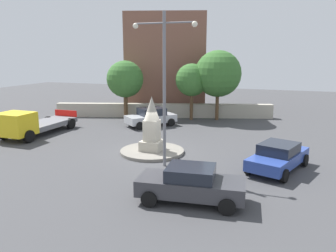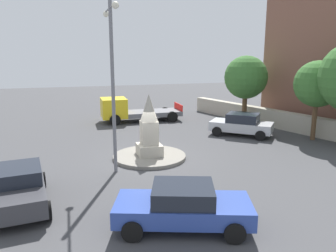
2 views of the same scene
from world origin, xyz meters
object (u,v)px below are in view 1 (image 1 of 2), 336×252
at_px(car_silver_waiting, 151,117).
at_px(corner_building, 167,63).
at_px(monument, 152,126).
at_px(tree_mid_cluster, 192,80).
at_px(truck_yellow_far_side, 30,124).
at_px(tree_far_corner, 125,79).
at_px(car_blue_parked_left, 278,156).
at_px(tree_near_wall, 218,74).
at_px(car_dark_grey_approaching, 191,184).
at_px(streetlamp, 164,76).

xyz_separation_m(car_silver_waiting, corner_building, (1.98, -9.11, 4.07)).
xyz_separation_m(monument, tree_mid_cluster, (0.70, -10.85, 1.88)).
height_order(monument, tree_mid_cluster, tree_mid_cluster).
distance_m(truck_yellow_far_side, tree_far_corner, 9.41).
bearing_deg(tree_mid_cluster, car_blue_parked_left, 124.42).
height_order(corner_building, tree_far_corner, corner_building).
height_order(monument, corner_building, corner_building).
bearing_deg(car_blue_parked_left, tree_far_corner, -35.83).
relative_size(monument, car_silver_waiting, 0.77).
height_order(truck_yellow_far_side, tree_near_wall, tree_near_wall).
relative_size(car_dark_grey_approaching, corner_building, 0.45).
relative_size(streetlamp, car_dark_grey_approaching, 1.78).
bearing_deg(monument, tree_near_wall, -97.33).
bearing_deg(car_blue_parked_left, car_silver_waiting, -37.09).
relative_size(car_silver_waiting, tree_near_wall, 0.68).
xyz_separation_m(corner_building, tree_far_corner, (1.34, 7.06, -1.26)).
bearing_deg(tree_mid_cluster, tree_near_wall, -162.82).
xyz_separation_m(car_dark_grey_approaching, tree_near_wall, (2.59, -17.32, 3.33)).
xyz_separation_m(car_blue_parked_left, corner_building, (12.18, -16.82, 4.11)).
distance_m(car_blue_parked_left, tree_mid_cluster, 14.23).
bearing_deg(car_silver_waiting, tree_mid_cluster, -121.46).
distance_m(monument, car_blue_parked_left, 7.27).
relative_size(car_silver_waiting, tree_mid_cluster, 0.84).
bearing_deg(car_blue_parked_left, car_dark_grey_approaching, 58.79).
bearing_deg(car_dark_grey_approaching, tree_near_wall, -81.49).
height_order(car_blue_parked_left, tree_near_wall, tree_near_wall).
distance_m(tree_mid_cluster, tree_far_corner, 5.90).
bearing_deg(corner_building, car_blue_parked_left, 125.92).
bearing_deg(streetlamp, tree_near_wall, -89.80).
xyz_separation_m(car_dark_grey_approaching, truck_yellow_far_side, (13.76, -6.51, 0.17)).
xyz_separation_m(car_blue_parked_left, tree_mid_cluster, (7.88, -11.51, 2.80)).
bearing_deg(car_silver_waiting, truck_yellow_far_side, 43.54).
distance_m(car_dark_grey_approaching, car_blue_parked_left, 6.00).
relative_size(corner_building, tree_near_wall, 1.58).
relative_size(streetlamp, tree_far_corner, 1.50).
height_order(car_blue_parked_left, tree_mid_cluster, tree_mid_cluster).
xyz_separation_m(car_silver_waiting, truck_yellow_far_side, (6.67, 6.34, 0.16)).
relative_size(car_dark_grey_approaching, tree_far_corner, 0.84).
height_order(monument, car_dark_grey_approaching, monument).
bearing_deg(streetlamp, tree_mid_cluster, -80.15).
relative_size(truck_yellow_far_side, tree_near_wall, 1.04).
bearing_deg(tree_near_wall, tree_mid_cluster, 17.18).
distance_m(monument, streetlamp, 3.96).
xyz_separation_m(monument, streetlamp, (-1.53, 1.98, 3.07)).
bearing_deg(streetlamp, tree_far_corner, -54.65).
distance_m(corner_building, tree_far_corner, 7.29).
distance_m(car_dark_grey_approaching, tree_far_corner, 18.39).
bearing_deg(tree_far_corner, corner_building, -100.74).
bearing_deg(car_blue_parked_left, streetlamp, 13.20).
height_order(car_dark_grey_approaching, tree_far_corner, tree_far_corner).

